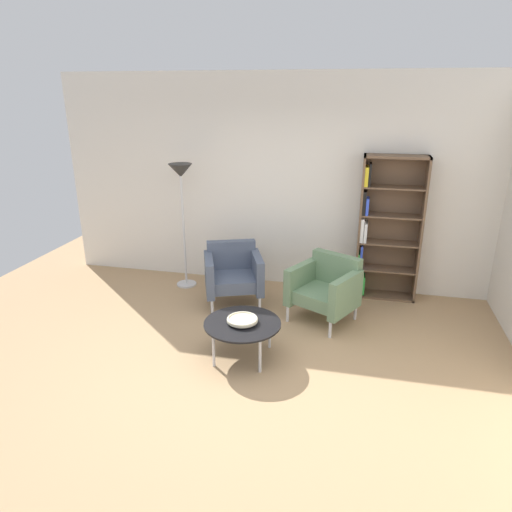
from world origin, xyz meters
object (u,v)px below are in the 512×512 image
object	(u,v)px
armchair_spare_guest	(233,273)
armchair_corner_red	(326,288)
bookshelf_tall	(385,229)
floor_lamp_torchiere	(181,186)
decorative_bowl	(242,320)
coffee_table_low	(242,325)

from	to	relation	value
armchair_spare_guest	armchair_corner_red	distance (m)	1.24
armchair_spare_guest	bookshelf_tall	bearing A→B (deg)	-1.72
armchair_spare_guest	floor_lamp_torchiere	distance (m)	1.37
armchair_corner_red	floor_lamp_torchiere	bearing A→B (deg)	-169.11
armchair_spare_guest	floor_lamp_torchiere	xyz separation A→B (m)	(-0.81, 0.40, 1.03)
armchair_corner_red	floor_lamp_torchiere	xyz separation A→B (m)	(-2.03, 0.60, 1.03)
bookshelf_tall	decorative_bowl	distance (m)	2.45
decorative_bowl	floor_lamp_torchiere	world-z (taller)	floor_lamp_torchiere
bookshelf_tall	floor_lamp_torchiere	bearing A→B (deg)	-174.34
bookshelf_tall	armchair_corner_red	world-z (taller)	bookshelf_tall
bookshelf_tall	armchair_spare_guest	world-z (taller)	bookshelf_tall
bookshelf_tall	coffee_table_low	size ratio (longest dim) A/B	2.37
decorative_bowl	armchair_corner_red	world-z (taller)	armchair_corner_red
bookshelf_tall	armchair_corner_red	size ratio (longest dim) A/B	2.05
bookshelf_tall	coffee_table_low	xyz separation A→B (m)	(-1.43, -1.93, -0.57)
coffee_table_low	armchair_corner_red	size ratio (longest dim) A/B	0.87
decorative_bowl	floor_lamp_torchiere	bearing A→B (deg)	127.37
decorative_bowl	armchair_spare_guest	bearing A→B (deg)	109.78
bookshelf_tall	coffee_table_low	distance (m)	2.47
armchair_spare_guest	decorative_bowl	bearing A→B (deg)	-91.34
armchair_spare_guest	armchair_corner_red	bearing A→B (deg)	-30.83
coffee_table_low	armchair_spare_guest	bearing A→B (deg)	109.78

